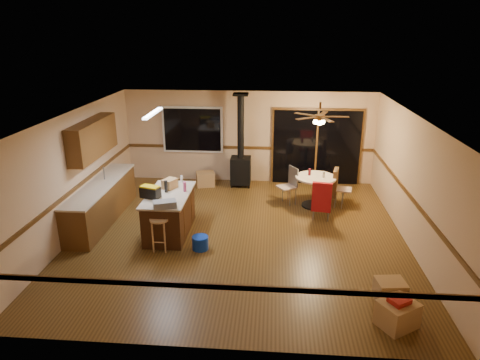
# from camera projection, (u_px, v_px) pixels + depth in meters

# --- Properties ---
(floor) EXTENTS (7.00, 7.00, 0.00)m
(floor) POSITION_uv_depth(u_px,v_px,m) (239.00, 235.00, 9.24)
(floor) COLOR #503616
(floor) RESTS_ON ground
(ceiling) EXTENTS (7.00, 7.00, 0.00)m
(ceiling) POSITION_uv_depth(u_px,v_px,m) (239.00, 115.00, 8.37)
(ceiling) COLOR silver
(ceiling) RESTS_ON ground
(wall_back) EXTENTS (7.00, 0.00, 7.00)m
(wall_back) POSITION_uv_depth(u_px,v_px,m) (249.00, 137.00, 12.09)
(wall_back) COLOR tan
(wall_back) RESTS_ON ground
(wall_front) EXTENTS (7.00, 0.00, 7.00)m
(wall_front) POSITION_uv_depth(u_px,v_px,m) (217.00, 267.00, 5.52)
(wall_front) COLOR tan
(wall_front) RESTS_ON ground
(wall_left) EXTENTS (0.00, 7.00, 7.00)m
(wall_left) POSITION_uv_depth(u_px,v_px,m) (75.00, 174.00, 9.07)
(wall_left) COLOR tan
(wall_left) RESTS_ON ground
(wall_right) EXTENTS (0.00, 7.00, 7.00)m
(wall_right) POSITION_uv_depth(u_px,v_px,m) (413.00, 183.00, 8.54)
(wall_right) COLOR tan
(wall_right) RESTS_ON ground
(chair_rail) EXTENTS (7.00, 7.00, 0.08)m
(chair_rail) POSITION_uv_depth(u_px,v_px,m) (239.00, 192.00, 8.91)
(chair_rail) COLOR #4E3013
(chair_rail) RESTS_ON ground
(window) EXTENTS (1.72, 0.10, 1.32)m
(window) POSITION_uv_depth(u_px,v_px,m) (193.00, 130.00, 12.10)
(window) COLOR black
(window) RESTS_ON ground
(sliding_door) EXTENTS (2.52, 0.10, 2.10)m
(sliding_door) POSITION_uv_depth(u_px,v_px,m) (316.00, 148.00, 11.99)
(sliding_door) COLOR black
(sliding_door) RESTS_ON ground
(lower_cabinets) EXTENTS (0.60, 3.00, 0.86)m
(lower_cabinets) POSITION_uv_depth(u_px,v_px,m) (102.00, 203.00, 9.80)
(lower_cabinets) COLOR #5A3616
(lower_cabinets) RESTS_ON ground
(countertop) EXTENTS (0.64, 3.04, 0.04)m
(countertop) POSITION_uv_depth(u_px,v_px,m) (100.00, 185.00, 9.65)
(countertop) COLOR #BDAC93
(countertop) RESTS_ON lower_cabinets
(upper_cabinets) EXTENTS (0.35, 2.00, 0.80)m
(upper_cabinets) POSITION_uv_depth(u_px,v_px,m) (93.00, 138.00, 9.51)
(upper_cabinets) COLOR #5A3616
(upper_cabinets) RESTS_ON ground
(kitchen_island) EXTENTS (0.88, 1.68, 0.90)m
(kitchen_island) POSITION_uv_depth(u_px,v_px,m) (170.00, 213.00, 9.20)
(kitchen_island) COLOR #351C0D
(kitchen_island) RESTS_ON ground
(wood_stove) EXTENTS (0.55, 0.50, 2.52)m
(wood_stove) POSITION_uv_depth(u_px,v_px,m) (241.00, 161.00, 11.88)
(wood_stove) COLOR black
(wood_stove) RESTS_ON ground
(ceiling_fan) EXTENTS (0.24, 0.24, 0.55)m
(ceiling_fan) POSITION_uv_depth(u_px,v_px,m) (319.00, 119.00, 9.99)
(ceiling_fan) COLOR brown
(ceiling_fan) RESTS_ON ceiling
(fluorescent_strip) EXTENTS (0.10, 1.20, 0.04)m
(fluorescent_strip) POSITION_uv_depth(u_px,v_px,m) (153.00, 113.00, 8.80)
(fluorescent_strip) COLOR white
(fluorescent_strip) RESTS_ON ceiling
(toolbox_grey) EXTENTS (0.50, 0.38, 0.14)m
(toolbox_grey) POSITION_uv_depth(u_px,v_px,m) (165.00, 204.00, 8.34)
(toolbox_grey) COLOR slate
(toolbox_grey) RESTS_ON kitchen_island
(toolbox_black) EXTENTS (0.45, 0.33, 0.22)m
(toolbox_black) POSITION_uv_depth(u_px,v_px,m) (150.00, 192.00, 8.83)
(toolbox_black) COLOR black
(toolbox_black) RESTS_ON kitchen_island
(toolbox_yellow_lid) EXTENTS (0.42, 0.31, 0.03)m
(toolbox_yellow_lid) POSITION_uv_depth(u_px,v_px,m) (150.00, 187.00, 8.79)
(toolbox_yellow_lid) COLOR gold
(toolbox_yellow_lid) RESTS_ON toolbox_black
(box_on_island) EXTENTS (0.34, 0.38, 0.21)m
(box_on_island) POSITION_uv_depth(u_px,v_px,m) (170.00, 184.00, 9.35)
(box_on_island) COLOR #A37A48
(box_on_island) RESTS_ON kitchen_island
(bottle_dark) EXTENTS (0.08, 0.08, 0.26)m
(bottle_dark) POSITION_uv_depth(u_px,v_px,m) (166.00, 186.00, 9.11)
(bottle_dark) COLOR black
(bottle_dark) RESTS_ON kitchen_island
(bottle_pink) EXTENTS (0.07, 0.07, 0.22)m
(bottle_pink) POSITION_uv_depth(u_px,v_px,m) (185.00, 187.00, 9.15)
(bottle_pink) COLOR #D84C8C
(bottle_pink) RESTS_ON kitchen_island
(bottle_white) EXTENTS (0.06, 0.06, 0.16)m
(bottle_white) POSITION_uv_depth(u_px,v_px,m) (182.00, 179.00, 9.69)
(bottle_white) COLOR white
(bottle_white) RESTS_ON kitchen_island
(bar_stool) EXTENTS (0.47, 0.47, 0.68)m
(bar_stool) POSITION_uv_depth(u_px,v_px,m) (160.00, 234.00, 8.51)
(bar_stool) COLOR tan
(bar_stool) RESTS_ON floor
(blue_bucket) EXTENTS (0.40, 0.40, 0.27)m
(blue_bucket) POSITION_uv_depth(u_px,v_px,m) (200.00, 243.00, 8.60)
(blue_bucket) COLOR #0C30AA
(blue_bucket) RESTS_ON floor
(dining_table) EXTENTS (1.00, 1.00, 0.78)m
(dining_table) POSITION_uv_depth(u_px,v_px,m) (315.00, 186.00, 10.55)
(dining_table) COLOR black
(dining_table) RESTS_ON ground
(glass_red) EXTENTS (0.07, 0.07, 0.17)m
(glass_red) POSITION_uv_depth(u_px,v_px,m) (310.00, 172.00, 10.55)
(glass_red) COLOR #590C14
(glass_red) RESTS_ON dining_table
(glass_cream) EXTENTS (0.08, 0.08, 0.15)m
(glass_cream) POSITION_uv_depth(u_px,v_px,m) (324.00, 175.00, 10.39)
(glass_cream) COLOR beige
(glass_cream) RESTS_ON dining_table
(chair_left) EXTENTS (0.55, 0.55, 0.51)m
(chair_left) POSITION_uv_depth(u_px,v_px,m) (290.00, 181.00, 10.73)
(chair_left) COLOR tan
(chair_left) RESTS_ON ground
(chair_near) EXTENTS (0.49, 0.52, 0.70)m
(chair_near) POSITION_uv_depth(u_px,v_px,m) (322.00, 197.00, 9.70)
(chair_near) COLOR tan
(chair_near) RESTS_ON ground
(chair_right) EXTENTS (0.54, 0.51, 0.70)m
(chair_right) POSITION_uv_depth(u_px,v_px,m) (336.00, 183.00, 10.58)
(chair_right) COLOR tan
(chair_right) RESTS_ON ground
(box_under_window) EXTENTS (0.58, 0.51, 0.40)m
(box_under_window) POSITION_uv_depth(u_px,v_px,m) (206.00, 179.00, 12.05)
(box_under_window) COLOR #A37A48
(box_under_window) RESTS_ON floor
(box_corner_a) EXTENTS (0.69, 0.66, 0.40)m
(box_corner_a) POSITION_uv_depth(u_px,v_px,m) (397.00, 314.00, 6.36)
(box_corner_a) COLOR #A37A48
(box_corner_a) RESTS_ON floor
(box_corner_b) EXTENTS (0.50, 0.44, 0.37)m
(box_corner_b) POSITION_uv_depth(u_px,v_px,m) (390.00, 291.00, 6.95)
(box_corner_b) COLOR #A37A48
(box_corner_b) RESTS_ON floor
(box_small_red) EXTENTS (0.37, 0.35, 0.08)m
(box_small_red) POSITION_uv_depth(u_px,v_px,m) (399.00, 300.00, 6.28)
(box_small_red) COLOR maroon
(box_small_red) RESTS_ON box_corner_a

